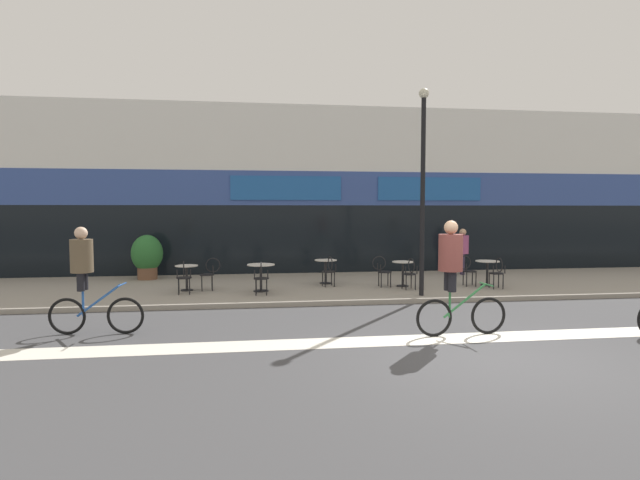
% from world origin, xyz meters
% --- Properties ---
extents(ground_plane, '(120.00, 120.00, 0.00)m').
position_xyz_m(ground_plane, '(0.00, 0.00, 0.00)').
color(ground_plane, '#424244').
extents(sidewalk_slab, '(40.00, 5.50, 0.12)m').
position_xyz_m(sidewalk_slab, '(0.00, 7.25, 0.06)').
color(sidewalk_slab, gray).
rests_on(sidewalk_slab, ground).
extents(storefront_facade, '(40.00, 4.06, 6.04)m').
position_xyz_m(storefront_facade, '(0.00, 11.97, 3.00)').
color(storefront_facade, silver).
rests_on(storefront_facade, ground).
extents(bike_lane_stripe, '(36.00, 0.70, 0.01)m').
position_xyz_m(bike_lane_stripe, '(0.00, 1.13, 0.00)').
color(bike_lane_stripe, silver).
rests_on(bike_lane_stripe, ground).
extents(bistro_table_0, '(0.62, 0.62, 0.71)m').
position_xyz_m(bistro_table_0, '(-5.62, 6.60, 0.62)').
color(bistro_table_0, black).
rests_on(bistro_table_0, sidewalk_slab).
extents(bistro_table_1, '(0.76, 0.76, 0.75)m').
position_xyz_m(bistro_table_1, '(-3.58, 6.20, 0.66)').
color(bistro_table_1, black).
rests_on(bistro_table_1, sidewalk_slab).
extents(bistro_table_2, '(0.68, 0.68, 0.73)m').
position_xyz_m(bistro_table_2, '(-1.60, 7.37, 0.64)').
color(bistro_table_2, black).
rests_on(bistro_table_2, sidewalk_slab).
extents(bistro_table_3, '(0.63, 0.63, 0.73)m').
position_xyz_m(bistro_table_3, '(0.56, 6.53, 0.64)').
color(bistro_table_3, black).
rests_on(bistro_table_3, sidewalk_slab).
extents(bistro_table_4, '(0.69, 0.69, 0.74)m').
position_xyz_m(bistro_table_4, '(3.09, 6.34, 0.65)').
color(bistro_table_4, black).
rests_on(bistro_table_4, sidewalk_slab).
extents(cafe_chair_0_near, '(0.44, 0.59, 0.90)m').
position_xyz_m(cafe_chair_0_near, '(-5.61, 5.97, 0.64)').
color(cafe_chair_0_near, black).
rests_on(cafe_chair_0_near, sidewalk_slab).
extents(cafe_chair_0_side, '(0.59, 0.44, 0.90)m').
position_xyz_m(cafe_chair_0_side, '(-5.00, 6.61, 0.64)').
color(cafe_chair_0_side, black).
rests_on(cafe_chair_0_side, sidewalk_slab).
extents(cafe_chair_1_near, '(0.41, 0.58, 0.90)m').
position_xyz_m(cafe_chair_1_near, '(-3.58, 5.58, 0.64)').
color(cafe_chair_1_near, black).
rests_on(cafe_chair_1_near, sidewalk_slab).
extents(cafe_chair_2_near, '(0.45, 0.60, 0.90)m').
position_xyz_m(cafe_chair_2_near, '(-1.59, 6.75, 0.64)').
color(cafe_chair_2_near, black).
rests_on(cafe_chair_2_near, sidewalk_slab).
extents(cafe_chair_3_near, '(0.44, 0.59, 0.90)m').
position_xyz_m(cafe_chair_3_near, '(0.57, 5.91, 0.64)').
color(cafe_chair_3_near, black).
rests_on(cafe_chair_3_near, sidewalk_slab).
extents(cafe_chair_3_side, '(0.58, 0.40, 0.90)m').
position_xyz_m(cafe_chair_3_side, '(-0.06, 6.53, 0.64)').
color(cafe_chair_3_side, black).
rests_on(cafe_chair_3_side, sidewalk_slab).
extents(cafe_chair_4_near, '(0.41, 0.58, 0.90)m').
position_xyz_m(cafe_chair_4_near, '(3.08, 5.72, 0.64)').
color(cafe_chair_4_near, black).
rests_on(cafe_chair_4_near, sidewalk_slab).
extents(cafe_chair_4_side, '(0.59, 0.42, 0.90)m').
position_xyz_m(cafe_chair_4_side, '(2.46, 6.35, 0.64)').
color(cafe_chair_4_side, black).
rests_on(cafe_chair_4_side, sidewalk_slab).
extents(planter_pot, '(0.99, 0.99, 1.44)m').
position_xyz_m(planter_pot, '(-7.18, 9.10, 0.88)').
color(planter_pot, brown).
rests_on(planter_pot, sidewalk_slab).
extents(lamp_post, '(0.26, 0.26, 5.36)m').
position_xyz_m(lamp_post, '(0.58, 4.97, 3.20)').
color(lamp_post, black).
rests_on(lamp_post, sidewalk_slab).
extents(cyclist_1, '(1.79, 0.52, 2.05)m').
position_xyz_m(cyclist_1, '(-6.93, 2.37, 1.15)').
color(cyclist_1, black).
rests_on(cyclist_1, ground).
extents(cyclist_2, '(1.81, 0.51, 2.18)m').
position_xyz_m(cyclist_2, '(-0.08, 1.32, 1.26)').
color(cyclist_2, black).
rests_on(cyclist_2, ground).
extents(pedestrian_near_end, '(0.50, 0.50, 1.59)m').
position_xyz_m(pedestrian_near_end, '(3.42, 8.87, 1.06)').
color(pedestrian_near_end, '#382D47').
rests_on(pedestrian_near_end, sidewalk_slab).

